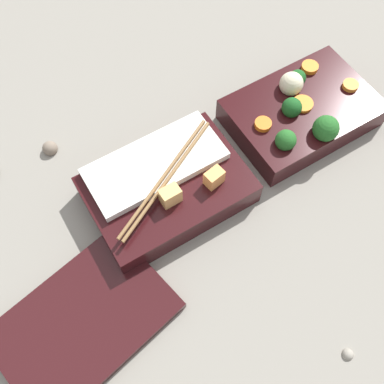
% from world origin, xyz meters
% --- Properties ---
extents(ground_plane, '(3.00, 3.00, 0.00)m').
position_xyz_m(ground_plane, '(0.00, 0.00, 0.00)').
color(ground_plane, gray).
extents(bento_tray_vegetable, '(0.22, 0.15, 0.07)m').
position_xyz_m(bento_tray_vegetable, '(-0.12, 0.00, 0.03)').
color(bento_tray_vegetable, black).
rests_on(bento_tray_vegetable, ground_plane).
extents(bento_tray_rice, '(0.22, 0.15, 0.07)m').
position_xyz_m(bento_tray_rice, '(0.12, 0.01, 0.03)').
color(bento_tray_rice, black).
rests_on(bento_tray_rice, ground_plane).
extents(bento_lid, '(0.24, 0.19, 0.01)m').
position_xyz_m(bento_lid, '(0.31, 0.11, 0.01)').
color(bento_lid, black).
rests_on(bento_lid, ground_plane).
extents(pebble_1, '(0.02, 0.02, 0.02)m').
position_xyz_m(pebble_1, '(0.24, -0.15, 0.01)').
color(pebble_1, '#7A6B5B').
rests_on(pebble_1, ground_plane).
extents(pebble_2, '(0.01, 0.01, 0.01)m').
position_xyz_m(pebble_2, '(0.05, 0.31, 0.00)').
color(pebble_2, gray).
rests_on(pebble_2, ground_plane).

